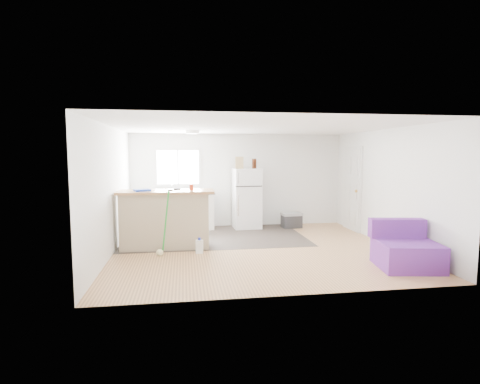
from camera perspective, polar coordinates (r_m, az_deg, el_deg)
The scene contains 19 objects.
room at distance 7.33m, azimuth 2.52°, elevation 0.46°, with size 5.51×5.01×2.41m.
vinyl_zone at distance 8.65m, azimuth -3.88°, elevation -6.77°, with size 4.05×2.50×0.00m, color #332A26.
window at distance 9.66m, azimuth -9.43°, elevation 3.75°, with size 1.18×0.06×0.98m.
interior_door at distance 9.68m, azimuth 16.73°, elevation 0.42°, with size 0.11×0.92×2.10m.
ceiling_fixture at distance 8.38m, azimuth -7.24°, elevation 9.03°, with size 0.30×0.30×0.07m, color white.
kitchen_cabinets at distance 9.45m, azimuth -10.32°, elevation -2.87°, with size 2.13×0.81×1.21m.
peninsula at distance 7.68m, azimuth -11.32°, elevation -4.03°, with size 1.89×0.75×1.16m.
refrigerator at distance 9.53m, azimuth 1.03°, elevation -0.97°, with size 0.70×0.67×1.52m.
cooler at distance 9.71m, azimuth 7.85°, elevation -4.27°, with size 0.53×0.39×0.38m.
purple_seat at distance 6.88m, azimuth 23.91°, elevation -8.15°, with size 1.07×1.02×0.77m.
cleaner_jug at distance 7.23m, azimuth -6.19°, elevation -8.23°, with size 0.15×0.12×0.30m.
mop at distance 7.17m, azimuth -11.86°, elevation -7.61°, with size 0.27×0.33×1.22m.
red_cup at distance 7.62m, azimuth -7.42°, elevation 0.76°, with size 0.08×0.08×0.12m, color red.
blue_tray at distance 7.57m, azimuth -14.69°, elevation 0.27°, with size 0.30×0.22×0.04m, color #1437BE.
tool_a at distance 7.70m, azimuth -9.59°, elevation 0.44°, with size 0.14×0.05×0.03m, color black.
tool_b at distance 7.50m, azimuth -10.60°, elevation 0.27°, with size 0.10×0.04×0.03m, color black.
cardboard_box at distance 9.37m, azimuth -0.11°, elevation 4.49°, with size 0.20×0.10×0.30m, color tan.
bottle_left at distance 9.40m, azimuth 2.05°, elevation 4.34°, with size 0.07×0.07×0.25m, color #3B190A.
bottle_right at distance 9.49m, azimuth 2.31°, elevation 4.35°, with size 0.07×0.07×0.25m, color #3B190A.
Camera 1 is at (-1.40, -7.16, 1.87)m, focal length 28.00 mm.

